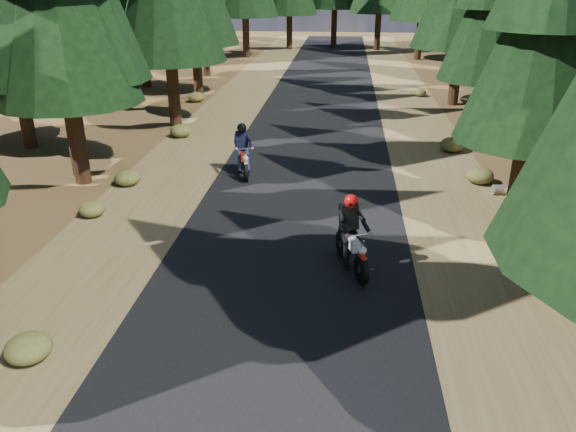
{
  "coord_description": "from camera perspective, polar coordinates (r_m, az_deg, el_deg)",
  "views": [
    {
      "loc": [
        1.2,
        -10.56,
        6.33
      ],
      "look_at": [
        0.0,
        1.5,
        1.1
      ],
      "focal_mm": 35.0,
      "sensor_mm": 36.0,
      "label": 1
    }
  ],
  "objects": [
    {
      "name": "ground",
      "position": [
        12.37,
        -0.69,
        -7.44
      ],
      "size": [
        120.0,
        120.0,
        0.0
      ],
      "primitive_type": "plane",
      "color": "#4D381B",
      "rests_on": "ground"
    },
    {
      "name": "road",
      "position": [
        16.84,
        1.18,
        1.27
      ],
      "size": [
        6.0,
        100.0,
        0.01
      ],
      "primitive_type": "cube",
      "color": "black",
      "rests_on": "ground"
    },
    {
      "name": "shoulder_l",
      "position": [
        17.77,
        -13.78,
        1.78
      ],
      "size": [
        3.2,
        100.0,
        0.01
      ],
      "primitive_type": "cube",
      "color": "brown",
      "rests_on": "ground"
    },
    {
      "name": "shoulder_r",
      "position": [
        17.14,
        16.7,
        0.64
      ],
      "size": [
        3.2,
        100.0,
        0.01
      ],
      "primitive_type": "cube",
      "color": "brown",
      "rests_on": "ground"
    },
    {
      "name": "log_near",
      "position": [
        19.58,
        26.59,
        2.42
      ],
      "size": [
        4.73,
        0.81,
        0.32
      ],
      "primitive_type": "cylinder",
      "rotation": [
        0.0,
        1.57,
        0.1
      ],
      "color": "#4C4233",
      "rests_on": "ground"
    },
    {
      "name": "understory_shrubs",
      "position": [
        19.26,
        7.77,
        4.79
      ],
      "size": [
        15.89,
        30.64,
        0.7
      ],
      "color": "#474C1E",
      "rests_on": "ground"
    },
    {
      "name": "rider_lead",
      "position": [
        12.94,
        6.5,
        -3.08
      ],
      "size": [
        1.24,
        2.1,
        1.8
      ],
      "rotation": [
        0.0,
        0.0,
        3.48
      ],
      "color": "white",
      "rests_on": "road"
    },
    {
      "name": "rider_follow",
      "position": [
        19.16,
        -4.56,
        5.83
      ],
      "size": [
        1.13,
        2.05,
        1.75
      ],
      "rotation": [
        0.0,
        0.0,
        3.43
      ],
      "color": "#A71A0B",
      "rests_on": "road"
    }
  ]
}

